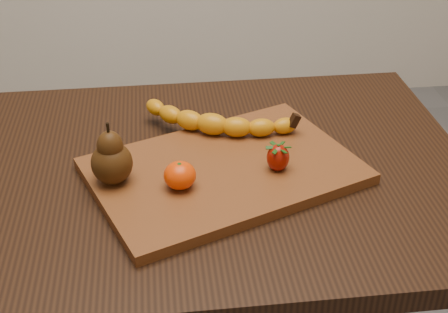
{
  "coord_description": "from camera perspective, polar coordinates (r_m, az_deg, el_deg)",
  "views": [
    {
      "loc": [
        -0.06,
        -0.94,
        1.38
      ],
      "look_at": [
        0.05,
        -0.03,
        0.8
      ],
      "focal_mm": 50.0,
      "sensor_mm": 36.0,
      "label": 1
    }
  ],
  "objects": [
    {
      "name": "banana",
      "position": [
        1.18,
        -1.09,
        2.99
      ],
      "size": [
        0.27,
        0.17,
        0.04
      ],
      "primitive_type": null,
      "rotation": [
        0.0,
        0.0,
        -0.41
      ],
      "color": "orange",
      "rests_on": "cutting_board"
    },
    {
      "name": "strawberry",
      "position": [
        1.07,
        4.96,
        -0.01
      ],
      "size": [
        0.04,
        0.04,
        0.05
      ],
      "primitive_type": null,
      "rotation": [
        0.0,
        0.0,
        -0.08
      ],
      "color": "#9A1104",
      "rests_on": "cutting_board"
    },
    {
      "name": "cutting_board",
      "position": [
        1.1,
        0.0,
        -1.33
      ],
      "size": [
        0.53,
        0.44,
        0.02
      ],
      "primitive_type": "cube",
      "rotation": [
        0.0,
        0.0,
        0.37
      ],
      "color": "brown",
      "rests_on": "table"
    },
    {
      "name": "mandarin",
      "position": [
        1.03,
        -4.06,
        -1.73
      ],
      "size": [
        0.06,
        0.06,
        0.05
      ],
      "primitive_type": "ellipsoid",
      "rotation": [
        0.0,
        0.0,
        0.1
      ],
      "color": "#F93F02",
      "rests_on": "cutting_board"
    },
    {
      "name": "pear",
      "position": [
        1.04,
        -10.32,
        0.31
      ],
      "size": [
        0.09,
        0.09,
        0.11
      ],
      "primitive_type": null,
      "rotation": [
        0.0,
        0.0,
        -0.38
      ],
      "color": "#3F230A",
      "rests_on": "cutting_board"
    },
    {
      "name": "table",
      "position": [
        1.18,
        -2.41,
        -4.89
      ],
      "size": [
        1.0,
        0.7,
        0.76
      ],
      "color": "black",
      "rests_on": "ground"
    }
  ]
}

